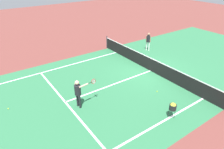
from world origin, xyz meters
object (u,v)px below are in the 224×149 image
at_px(tennis_ball_near_net, 157,91).
at_px(tennis_ball_by_baseline, 8,109).
at_px(player_near, 78,91).
at_px(player_far, 148,40).
at_px(ball_hopper, 173,107).
at_px(net, 151,64).

relative_size(tennis_ball_near_net, tennis_ball_by_baseline, 1.00).
relative_size(player_near, tennis_ball_near_net, 23.94).
distance_m(player_far, ball_hopper, 8.81).
xyz_separation_m(player_near, ball_hopper, (3.35, 3.23, -0.30)).
height_order(net, player_near, player_near).
relative_size(net, player_far, 7.07).
height_order(ball_hopper, tennis_ball_by_baseline, ball_hopper).
relative_size(ball_hopper, tennis_ball_near_net, 13.25).
distance_m(ball_hopper, tennis_ball_by_baseline, 8.27).
bearing_deg(player_far, net, -40.88).
height_order(player_far, tennis_ball_by_baseline, player_far).
bearing_deg(player_near, ball_hopper, 43.88).
xyz_separation_m(net, tennis_ball_near_net, (2.16, -1.59, -0.46)).
bearing_deg(tennis_ball_by_baseline, ball_hopper, 50.25).
height_order(player_near, tennis_ball_by_baseline, player_near).
bearing_deg(tennis_ball_by_baseline, net, 82.90).
distance_m(tennis_ball_near_net, tennis_ball_by_baseline, 8.14).
xyz_separation_m(player_far, tennis_ball_by_baseline, (1.80, -11.58, -0.91)).
distance_m(ball_hopper, tennis_ball_near_net, 2.37).
height_order(player_near, player_far, player_near).
xyz_separation_m(player_near, player_far, (-3.72, 8.47, -0.03)).
bearing_deg(net, tennis_ball_near_net, -36.45).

